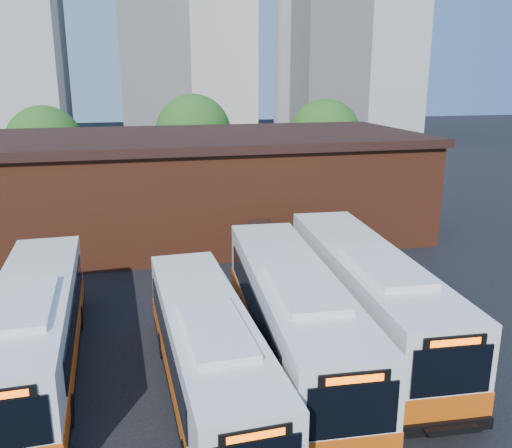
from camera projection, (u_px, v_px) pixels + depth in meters
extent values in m
plane|color=black|center=(272.00, 419.00, 16.12)|extent=(220.00, 220.00, 0.00)
cube|color=white|center=(35.00, 327.00, 18.16)|extent=(2.80, 11.81, 2.79)
cube|color=#DD550D|center=(38.00, 348.00, 18.37)|extent=(2.85, 11.86, 0.69)
cube|color=black|center=(39.00, 361.00, 18.50)|extent=(2.84, 11.85, 0.24)
cube|color=black|center=(2.00, 426.00, 12.59)|extent=(2.12, 0.11, 1.32)
cube|color=black|center=(75.00, 310.00, 18.76)|extent=(0.29, 9.16, 1.03)
cube|color=white|center=(24.00, 303.00, 16.39)|extent=(1.80, 4.15, 0.22)
cylinder|color=black|center=(67.00, 411.00, 15.67)|extent=(0.34, 0.99, 0.98)
cylinder|color=black|center=(18.00, 324.00, 21.13)|extent=(0.34, 0.99, 0.98)
cylinder|color=black|center=(78.00, 318.00, 21.69)|extent=(0.34, 0.99, 0.98)
cube|color=white|center=(208.00, 351.00, 16.73)|extent=(2.76, 11.30, 2.67)
cube|color=#DD550D|center=(208.00, 373.00, 16.93)|extent=(2.81, 11.35, 0.65)
cube|color=black|center=(208.00, 386.00, 17.06)|extent=(2.80, 11.34, 0.23)
cube|color=black|center=(256.00, 435.00, 11.20)|extent=(1.59, 0.11, 0.30)
cube|color=#FF5905|center=(256.00, 436.00, 11.17)|extent=(1.26, 0.06, 0.17)
cube|color=black|center=(166.00, 343.00, 16.70)|extent=(0.34, 8.75, 0.98)
cube|color=black|center=(243.00, 333.00, 17.32)|extent=(0.34, 8.75, 0.98)
cube|color=white|center=(215.00, 328.00, 15.05)|extent=(1.75, 3.98, 0.21)
cylinder|color=black|center=(270.00, 443.00, 14.36)|extent=(0.33, 0.94, 0.94)
cylinder|color=black|center=(164.00, 345.00, 19.55)|extent=(0.33, 0.94, 0.94)
cylinder|color=black|center=(222.00, 338.00, 20.10)|extent=(0.33, 0.94, 0.94)
cube|color=white|center=(292.00, 312.00, 19.00)|extent=(3.51, 12.73, 2.99)
cube|color=#DD550D|center=(292.00, 334.00, 19.23)|extent=(3.56, 12.78, 0.73)
cube|color=black|center=(291.00, 348.00, 19.37)|extent=(3.55, 12.77, 0.26)
cube|color=black|center=(353.00, 411.00, 12.92)|extent=(2.27, 0.21, 1.41)
cube|color=black|center=(355.00, 379.00, 12.68)|extent=(1.78, 0.18, 0.34)
cube|color=#FF5905|center=(355.00, 380.00, 12.64)|extent=(1.41, 0.12, 0.19)
cube|color=black|center=(252.00, 302.00, 19.11)|extent=(0.71, 9.79, 1.10)
cube|color=black|center=(326.00, 297.00, 19.54)|extent=(0.71, 9.79, 1.10)
cube|color=white|center=(304.00, 286.00, 17.08)|extent=(2.11, 4.51, 0.23)
cylinder|color=black|center=(279.00, 408.00, 15.78)|extent=(0.40, 1.07, 1.05)
cylinder|color=black|center=(358.00, 400.00, 16.16)|extent=(0.40, 1.07, 1.05)
cylinder|color=black|center=(244.00, 310.00, 22.35)|extent=(0.40, 1.07, 1.05)
cylinder|color=black|center=(301.00, 306.00, 22.74)|extent=(0.40, 1.07, 1.05)
cube|color=white|center=(366.00, 291.00, 20.76)|extent=(3.57, 12.92, 3.03)
cube|color=#DD550D|center=(365.00, 312.00, 20.99)|extent=(3.63, 12.98, 0.74)
cube|color=black|center=(364.00, 325.00, 21.13)|extent=(3.62, 12.97, 0.27)
cube|color=black|center=(452.00, 371.00, 14.58)|extent=(2.31, 0.22, 1.44)
cube|color=black|center=(455.00, 342.00, 14.34)|extent=(1.81, 0.19, 0.34)
cube|color=#FF5905|center=(456.00, 342.00, 14.30)|extent=(1.43, 0.12, 0.19)
cube|color=black|center=(447.00, 427.00, 14.97)|extent=(2.72, 0.33, 0.34)
cube|color=black|center=(452.00, 430.00, 14.71)|extent=(1.57, 0.51, 0.06)
cube|color=black|center=(456.00, 432.00, 14.51)|extent=(1.54, 0.15, 0.19)
cube|color=black|center=(328.00, 282.00, 20.87)|extent=(0.73, 9.94, 1.12)
cube|color=black|center=(396.00, 278.00, 21.31)|extent=(0.73, 9.94, 1.12)
cube|color=white|center=(385.00, 265.00, 18.81)|extent=(2.14, 4.58, 0.23)
cylinder|color=black|center=(367.00, 375.00, 17.48)|extent=(0.41, 1.08, 1.06)
cylinder|color=black|center=(438.00, 368.00, 17.88)|extent=(0.41, 1.08, 1.06)
cylinder|color=black|center=(311.00, 292.00, 24.16)|extent=(0.41, 1.08, 1.06)
cylinder|color=black|center=(363.00, 289.00, 24.55)|extent=(0.41, 1.08, 1.06)
imported|color=#131536|center=(284.00, 431.00, 14.19)|extent=(0.56, 0.72, 1.75)
cube|color=maroon|center=(190.00, 188.00, 34.08)|extent=(28.00, 12.00, 6.00)
cube|color=black|center=(189.00, 138.00, 33.24)|extent=(28.60, 12.60, 0.50)
cube|color=black|center=(259.00, 240.00, 29.57)|extent=(1.20, 0.08, 2.40)
cylinder|color=#382314|center=(49.00, 185.00, 43.54)|extent=(0.36, 0.36, 2.70)
sphere|color=#225919|center=(45.00, 144.00, 42.66)|extent=(6.00, 6.00, 6.00)
cylinder|color=#382314|center=(195.00, 173.00, 48.06)|extent=(0.36, 0.36, 2.95)
sphere|color=#225919|center=(193.00, 132.00, 47.10)|extent=(6.56, 6.56, 6.56)
cylinder|color=#382314|center=(323.00, 175.00, 47.72)|extent=(0.36, 0.36, 2.81)
sphere|color=#225919|center=(325.00, 136.00, 46.81)|extent=(6.24, 6.24, 6.24)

